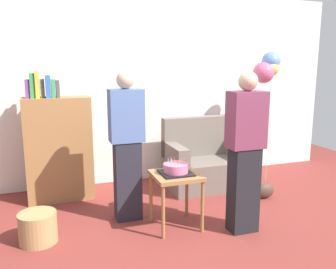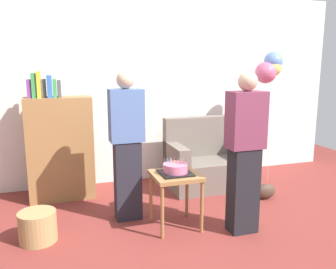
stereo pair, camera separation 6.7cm
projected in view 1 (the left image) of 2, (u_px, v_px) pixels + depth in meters
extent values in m
plane|color=maroon|center=(204.00, 238.00, 3.51)|extent=(8.00, 8.00, 0.00)
cube|color=silver|center=(147.00, 88.00, 5.15)|extent=(6.00, 0.10, 2.70)
cube|color=#6B6056|center=(206.00, 173.00, 4.95)|extent=(1.10, 0.70, 0.40)
cube|color=#6B6056|center=(199.00, 136.00, 5.11)|extent=(1.10, 0.16, 0.56)
cube|color=#6B6056|center=(175.00, 154.00, 4.74)|extent=(0.16, 0.70, 0.24)
cube|color=#6B6056|center=(237.00, 148.00, 5.04)|extent=(0.16, 0.70, 0.24)
cube|color=olive|center=(59.00, 149.00, 4.43)|extent=(0.80, 0.36, 1.30)
cube|color=#7F3D93|center=(27.00, 89.00, 4.18)|extent=(0.05, 0.18, 0.22)
cube|color=#38934C|center=(32.00, 86.00, 4.19)|extent=(0.05, 0.21, 0.29)
cube|color=gold|center=(37.00, 85.00, 4.21)|extent=(0.05, 0.25, 0.31)
cube|color=#4C4C51|center=(42.00, 88.00, 4.24)|extent=(0.05, 0.17, 0.22)
cube|color=#3366B7|center=(48.00, 86.00, 4.25)|extent=(0.06, 0.26, 0.27)
cube|color=#38934C|center=(53.00, 88.00, 4.28)|extent=(0.04, 0.22, 0.22)
cube|color=#4C4C51|center=(58.00, 89.00, 4.29)|extent=(0.04, 0.22, 0.21)
cube|color=olive|center=(176.00, 175.00, 3.66)|extent=(0.48, 0.48, 0.04)
cylinder|color=olive|center=(163.00, 213.00, 3.45)|extent=(0.04, 0.04, 0.54)
cylinder|color=olive|center=(202.00, 207.00, 3.59)|extent=(0.04, 0.04, 0.54)
cylinder|color=olive|center=(151.00, 198.00, 3.84)|extent=(0.04, 0.04, 0.54)
cylinder|color=olive|center=(187.00, 193.00, 3.98)|extent=(0.04, 0.04, 0.54)
cube|color=black|center=(176.00, 173.00, 3.65)|extent=(0.32, 0.32, 0.02)
cylinder|color=#D66B93|center=(176.00, 168.00, 3.64)|extent=(0.26, 0.26, 0.09)
cylinder|color=#F2CC4C|center=(184.00, 160.00, 3.65)|extent=(0.01, 0.01, 0.06)
cylinder|color=#66B2E5|center=(180.00, 160.00, 3.69)|extent=(0.01, 0.01, 0.05)
cylinder|color=#EA668C|center=(174.00, 160.00, 3.69)|extent=(0.01, 0.01, 0.05)
cylinder|color=#66B2E5|center=(171.00, 160.00, 3.67)|extent=(0.01, 0.01, 0.06)
cylinder|color=#66B2E5|center=(168.00, 161.00, 3.64)|extent=(0.01, 0.01, 0.06)
cylinder|color=#F2CC4C|center=(172.00, 162.00, 3.59)|extent=(0.01, 0.01, 0.06)
cylinder|color=#F2CC4C|center=(175.00, 163.00, 3.57)|extent=(0.01, 0.01, 0.06)
cylinder|color=#F2CC4C|center=(179.00, 163.00, 3.57)|extent=(0.01, 0.01, 0.06)
cylinder|color=#EA668C|center=(181.00, 161.00, 3.61)|extent=(0.01, 0.01, 0.06)
cube|color=#23232D|center=(128.00, 180.00, 3.89)|extent=(0.28, 0.20, 0.88)
cube|color=#4C6BA3|center=(126.00, 116.00, 3.75)|extent=(0.36, 0.22, 0.56)
sphere|color=#D1A889|center=(125.00, 80.00, 3.67)|extent=(0.19, 0.19, 0.19)
cube|color=black|center=(243.00, 190.00, 3.60)|extent=(0.28, 0.20, 0.88)
cube|color=#75334C|center=(246.00, 120.00, 3.46)|extent=(0.36, 0.22, 0.56)
sphere|color=#D1A889|center=(248.00, 81.00, 3.39)|extent=(0.19, 0.19, 0.19)
cylinder|color=#A88451|center=(38.00, 228.00, 3.41)|extent=(0.36, 0.36, 0.30)
ellipsoid|color=#473328|center=(264.00, 191.00, 4.54)|extent=(0.28, 0.14, 0.20)
cylinder|color=silver|center=(268.00, 127.00, 5.09)|extent=(0.00, 0.00, 1.60)
sphere|color=#E5D666|center=(270.00, 68.00, 4.99)|extent=(0.25, 0.25, 0.25)
sphere|color=#668ED6|center=(271.00, 61.00, 4.98)|extent=(0.26, 0.26, 0.26)
sphere|color=#D65B84|center=(264.00, 73.00, 4.97)|extent=(0.30, 0.30, 0.30)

